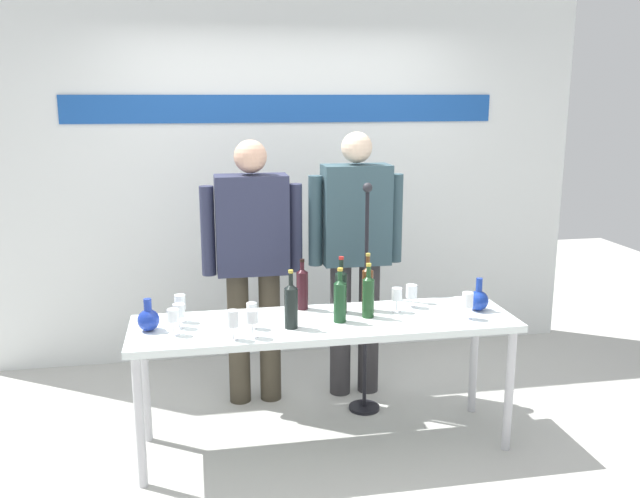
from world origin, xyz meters
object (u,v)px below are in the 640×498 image
at_px(wine_bottle_0, 302,287).
at_px(wine_bottle_5, 368,287).
at_px(decanter_blue_right, 478,300).
at_px(presenter_right, 356,247).
at_px(microphone_stand, 365,337).
at_px(wine_glass_left_5, 252,317).
at_px(wine_bottle_1, 368,295).
at_px(wine_glass_left_0, 173,316).
at_px(wine_glass_right_2, 411,292).
at_px(wine_glass_left_4, 252,310).
at_px(display_table, 325,332).
at_px(decanter_blue_left, 148,319).
at_px(wine_glass_right_1, 468,300).
at_px(presenter_left, 253,254).
at_px(wine_glass_left_3, 180,303).
at_px(wine_bottle_2, 291,304).
at_px(wine_bottle_4, 341,289).
at_px(wine_glass_left_2, 179,311).
at_px(wine_bottle_3, 340,299).
at_px(wine_glass_left_1, 233,319).
at_px(wine_glass_right_0, 397,295).

xyz_separation_m(wine_bottle_0, wine_bottle_5, (0.37, -0.10, 0.01)).
height_order(decanter_blue_right, presenter_right, presenter_right).
bearing_deg(microphone_stand, wine_glass_left_5, -141.80).
distance_m(presenter_right, wine_bottle_1, 0.69).
xyz_separation_m(wine_bottle_5, wine_glass_left_0, (-1.11, -0.21, -0.04)).
height_order(wine_glass_left_0, wine_glass_right_2, wine_glass_left_0).
bearing_deg(wine_glass_left_4, display_table, 7.64).
bearing_deg(wine_glass_left_5, microphone_stand, 38.20).
distance_m(display_table, wine_bottle_5, 0.37).
height_order(wine_glass_left_0, wine_glass_left_4, wine_glass_left_4).
height_order(display_table, decanter_blue_left, decanter_blue_left).
bearing_deg(decanter_blue_right, wine_glass_right_1, -133.43).
bearing_deg(decanter_blue_right, presenter_left, 151.94).
bearing_deg(wine_bottle_1, decanter_blue_left, -179.98).
relative_size(wine_glass_left_3, wine_glass_left_4, 1.08).
xyz_separation_m(wine_bottle_1, microphone_stand, (0.09, 0.39, -0.40)).
xyz_separation_m(display_table, microphone_stand, (0.34, 0.40, -0.20)).
height_order(wine_bottle_2, wine_glass_left_5, wine_bottle_2).
relative_size(wine_bottle_4, wine_glass_left_2, 2.45).
bearing_deg(wine_glass_left_5, wine_glass_left_3, 138.23).
relative_size(presenter_right, wine_glass_left_3, 11.43).
bearing_deg(wine_bottle_1, wine_glass_left_5, -162.62).
distance_m(decanter_blue_right, wine_bottle_1, 0.67).
bearing_deg(wine_glass_right_2, wine_bottle_2, -163.09).
height_order(wine_bottle_1, microphone_stand, microphone_stand).
relative_size(wine_glass_left_5, microphone_stand, 0.10).
height_order(presenter_right, wine_glass_right_1, presenter_right).
bearing_deg(display_table, decanter_blue_right, 0.67).
relative_size(decanter_blue_left, decanter_blue_right, 0.91).
relative_size(decanter_blue_right, wine_bottle_3, 0.63).
relative_size(wine_bottle_3, wine_glass_left_5, 2.07).
distance_m(decanter_blue_left, wine_bottle_1, 1.21).
height_order(presenter_left, wine_glass_left_4, presenter_left).
xyz_separation_m(wine_bottle_2, wine_bottle_5, (0.48, 0.22, 0.01)).
height_order(wine_bottle_2, wine_glass_left_1, wine_bottle_2).
bearing_deg(wine_glass_right_1, wine_glass_left_0, 178.61).
bearing_deg(wine_bottle_0, display_table, -68.38).
bearing_deg(decanter_blue_left, microphone_stand, 16.75).
height_order(decanter_blue_left, wine_glass_left_1, decanter_blue_left).
relative_size(presenter_left, wine_glass_left_4, 12.06).
bearing_deg(wine_glass_right_0, display_table, -170.56).
xyz_separation_m(wine_glass_left_0, wine_glass_right_2, (1.38, 0.22, -0.01)).
distance_m(decanter_blue_left, wine_glass_left_0, 0.17).
bearing_deg(microphone_stand, wine_glass_left_4, -148.74).
height_order(decanter_blue_right, wine_bottle_3, wine_bottle_3).
bearing_deg(wine_glass_left_4, wine_bottle_4, 18.80).
bearing_deg(wine_bottle_2, wine_bottle_1, 12.36).
bearing_deg(wine_bottle_2, wine_glass_right_1, -1.83).
bearing_deg(wine_glass_left_4, decanter_blue_left, 173.09).
height_order(wine_bottle_2, wine_glass_left_4, wine_bottle_2).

